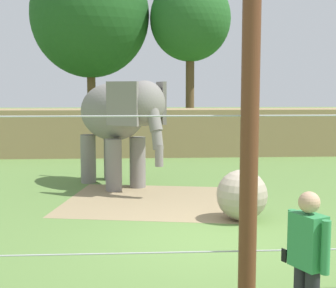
{
  "coord_description": "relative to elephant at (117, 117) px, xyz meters",
  "views": [
    {
      "loc": [
        -1.22,
        -8.52,
        2.71
      ],
      "look_at": [
        -0.54,
        2.93,
        1.4
      ],
      "focal_mm": 52.95,
      "sensor_mm": 36.0,
      "label": 1
    }
  ],
  "objects": [
    {
      "name": "tree_left_of_centre",
      "position": [
        -1.89,
        12.76,
        4.49
      ],
      "size": [
        6.09,
        6.09,
        9.61
      ],
      "color": "brown",
      "rests_on": "ground"
    },
    {
      "name": "ground_plane",
      "position": [
        1.8,
        -4.95,
        -1.91
      ],
      "size": [
        120.0,
        120.0,
        0.0
      ],
      "primitive_type": "plane",
      "color": "#5B7F3D"
    },
    {
      "name": "tree_far_left",
      "position": [
        3.23,
        12.16,
        4.24
      ],
      "size": [
        4.11,
        4.11,
        8.35
      ],
      "color": "brown",
      "rests_on": "ground"
    },
    {
      "name": "elephant",
      "position": [
        0.0,
        0.0,
        0.0
      ],
      "size": [
        2.89,
        3.48,
        2.89
      ],
      "color": "gray",
      "rests_on": "ground"
    },
    {
      "name": "embankment_wall",
      "position": [
        1.8,
        6.36,
        -0.98
      ],
      "size": [
        36.0,
        1.8,
        1.85
      ],
      "primitive_type": "cube",
      "color": "#997F56",
      "rests_on": "ground"
    },
    {
      "name": "zookeeper",
      "position": [
        2.29,
        -8.68,
        -0.99
      ],
      "size": [
        0.38,
        0.55,
        1.67
      ],
      "color": "#232328",
      "rests_on": "ground"
    },
    {
      "name": "cable_fence",
      "position": [
        1.82,
        -7.77,
        0.18
      ],
      "size": [
        10.86,
        0.22,
        4.18
      ],
      "color": "brown",
      "rests_on": "ground"
    },
    {
      "name": "dirt_patch",
      "position": [
        1.0,
        -1.82,
        -1.91
      ],
      "size": [
        4.9,
        4.35,
        0.01
      ],
      "primitive_type": "cube",
      "rotation": [
        0.0,
        0.0,
        -0.17
      ],
      "color": "#937F5B",
      "rests_on": "ground"
    },
    {
      "name": "enrichment_ball",
      "position": [
        2.67,
        -3.64,
        -1.39
      ],
      "size": [
        1.04,
        1.04,
        1.04
      ],
      "primitive_type": "sphere",
      "color": "tan",
      "rests_on": "ground"
    }
  ]
}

